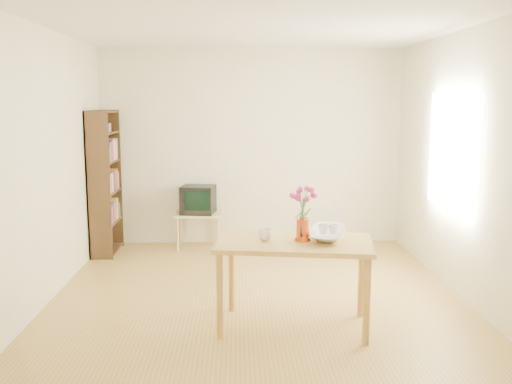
{
  "coord_description": "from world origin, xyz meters",
  "views": [
    {
      "loc": [
        -0.19,
        -5.38,
        1.9
      ],
      "look_at": [
        0.0,
        0.3,
        1.0
      ],
      "focal_mm": 40.0,
      "sensor_mm": 36.0,
      "label": 1
    }
  ],
  "objects_px": {
    "table": "(294,252)",
    "television": "(198,199)",
    "pitcher": "(303,230)",
    "mug": "(266,235)",
    "bowl": "(328,214)"
  },
  "relations": [
    {
      "from": "television",
      "to": "pitcher",
      "type": "bearing_deg",
      "value": -59.92
    },
    {
      "from": "mug",
      "to": "television",
      "type": "height_order",
      "value": "mug"
    },
    {
      "from": "pitcher",
      "to": "mug",
      "type": "xyz_separation_m",
      "value": [
        -0.31,
        0.02,
        -0.04
      ]
    },
    {
      "from": "table",
      "to": "bowl",
      "type": "bearing_deg",
      "value": 29.41
    },
    {
      "from": "pitcher",
      "to": "television",
      "type": "distance_m",
      "value": 2.92
    },
    {
      "from": "mug",
      "to": "television",
      "type": "bearing_deg",
      "value": -108.34
    },
    {
      "from": "pitcher",
      "to": "bowl",
      "type": "bearing_deg",
      "value": 35.56
    },
    {
      "from": "pitcher",
      "to": "mug",
      "type": "relative_size",
      "value": 1.69
    },
    {
      "from": "table",
      "to": "television",
      "type": "relative_size",
      "value": 2.94
    },
    {
      "from": "table",
      "to": "mug",
      "type": "distance_m",
      "value": 0.28
    },
    {
      "from": "table",
      "to": "mug",
      "type": "bearing_deg",
      "value": 179.24
    },
    {
      "from": "table",
      "to": "mug",
      "type": "relative_size",
      "value": 11.45
    },
    {
      "from": "table",
      "to": "television",
      "type": "xyz_separation_m",
      "value": [
        -0.99,
        2.74,
        -0.01
      ]
    },
    {
      "from": "mug",
      "to": "pitcher",
      "type": "bearing_deg",
      "value": 142.79
    },
    {
      "from": "bowl",
      "to": "television",
      "type": "relative_size",
      "value": 0.92
    }
  ]
}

